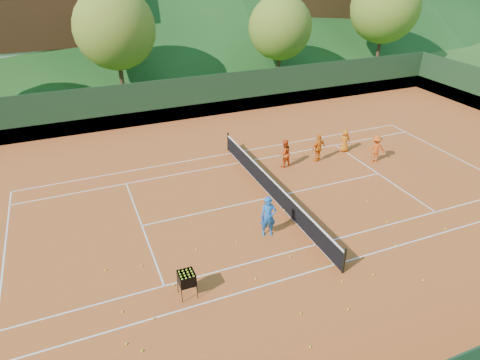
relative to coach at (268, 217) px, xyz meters
name	(u,v)px	position (x,y,z in m)	size (l,w,h in m)	color
ground	(272,197)	(1.55, 2.70, -0.93)	(400.00, 400.00, 0.00)	#274D18
clay_court	(272,197)	(1.55, 2.70, -0.92)	(40.00, 24.00, 0.02)	#AF4A1C
coach	(268,217)	(0.00, 0.00, 0.00)	(0.67, 0.44, 1.82)	#1B5FB5
student_a	(284,153)	(3.63, 5.46, -0.11)	(0.78, 0.61, 1.61)	#DF4C13
student_b	(318,148)	(5.73, 5.33, -0.10)	(0.95, 0.40, 1.63)	orange
student_c	(345,141)	(7.88, 5.85, -0.23)	(0.67, 0.44, 1.37)	#D06512
student_d	(376,149)	(8.72, 4.06, -0.13)	(1.02, 0.58, 1.57)	#D94E13
tennis_ball_0	(154,318)	(-5.54, -2.82, -0.88)	(0.07, 0.07, 0.07)	yellow
tennis_ball_1	(290,256)	(0.16, -1.72, -0.88)	(0.07, 0.07, 0.07)	yellow
tennis_ball_2	(237,242)	(-1.44, -0.03, -0.88)	(0.07, 0.07, 0.07)	yellow
tennis_ball_3	(196,249)	(-3.15, 0.15, -0.88)	(0.07, 0.07, 0.07)	yellow
tennis_ball_5	(126,344)	(-6.55, -3.52, -0.88)	(0.07, 0.07, 0.07)	yellow
tennis_ball_6	(395,245)	(4.51, -2.74, -0.88)	(0.07, 0.07, 0.07)	yellow
tennis_ball_7	(302,221)	(1.85, 0.27, -0.88)	(0.07, 0.07, 0.07)	yellow
tennis_ball_8	(348,309)	(0.64, -4.95, -0.88)	(0.07, 0.07, 0.07)	yellow
tennis_ball_10	(173,285)	(-4.53, -1.54, -0.88)	(0.07, 0.07, 0.07)	yellow
tennis_ball_11	(301,314)	(-0.94, -4.51, -0.88)	(0.07, 0.07, 0.07)	yellow
tennis_ball_12	(310,347)	(-1.35, -5.80, -0.88)	(0.07, 0.07, 0.07)	yellow
tennis_ball_13	(142,351)	(-6.15, -3.97, -0.88)	(0.07, 0.07, 0.07)	yellow
tennis_ball_14	(292,203)	(2.18, 1.79, -0.88)	(0.07, 0.07, 0.07)	yellow
tennis_ball_15	(106,270)	(-6.70, 0.25, -0.88)	(0.07, 0.07, 0.07)	yellow
tennis_ball_17	(122,312)	(-6.47, -2.14, -0.88)	(0.07, 0.07, 0.07)	yellow
tennis_ball_19	(256,279)	(-1.63, -2.39, -0.88)	(0.07, 0.07, 0.07)	yellow
tennis_ball_20	(342,281)	(1.24, -3.72, -0.88)	(0.07, 0.07, 0.07)	yellow
tennis_ball_21	(373,274)	(2.54, -3.85, -0.88)	(0.07, 0.07, 0.07)	yellow
tennis_ball_22	(142,266)	(-5.39, -0.02, -0.88)	(0.07, 0.07, 0.07)	yellow
tennis_ball_23	(284,210)	(1.55, 1.40, -0.88)	(0.07, 0.07, 0.07)	yellow
tennis_ball_24	(387,221)	(5.34, -1.21, -0.88)	(0.07, 0.07, 0.07)	yellow
tennis_ball_25	(368,200)	(5.65, 0.60, -0.88)	(0.07, 0.07, 0.07)	yellow
tennis_ball_26	(423,280)	(4.04, -4.81, -0.88)	(0.07, 0.07, 0.07)	yellow
tennis_ball_28	(445,229)	(7.31, -2.62, -0.88)	(0.07, 0.07, 0.07)	yellow
court_lines	(272,197)	(1.55, 2.70, -0.91)	(23.83, 11.03, 0.00)	white
tennis_net	(273,188)	(1.55, 2.70, -0.41)	(0.10, 12.07, 1.10)	black
perimeter_fence	(273,175)	(1.55, 2.70, 0.34)	(40.40, 24.24, 3.00)	#15311A
ball_hopper	(187,279)	(-4.18, -2.19, -0.17)	(0.57, 0.57, 1.00)	black
chalet_left	(32,10)	(-8.45, 32.70, 4.71)	(13.80, 9.93, 12.92)	beige
chalet_mid	(188,5)	(7.55, 36.70, 4.06)	(12.65, 8.82, 11.45)	beige
chalet_right	(314,1)	(21.55, 32.70, 4.33)	(11.50, 8.82, 11.91)	beige
tree_b	(115,28)	(-2.45, 22.70, 4.26)	(6.40, 6.40, 8.40)	#402719
tree_c	(280,27)	(11.55, 21.70, 3.61)	(5.60, 5.60, 7.35)	#3B2717
tree_d	(385,8)	(23.55, 22.70, 4.59)	(6.80, 6.80, 8.93)	#3D2618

